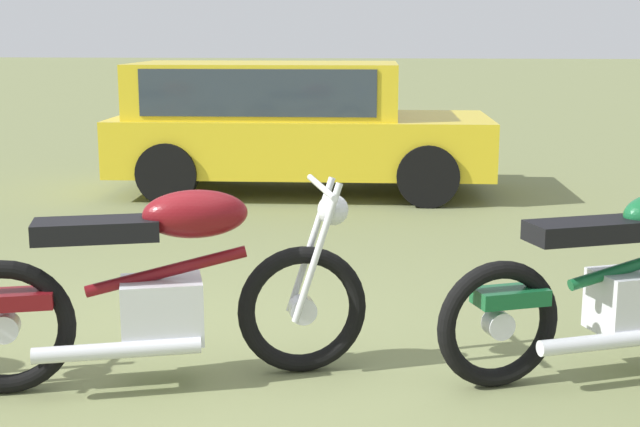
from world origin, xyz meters
TOP-DOWN VIEW (x-y plane):
  - ground_plane at (0.00, 0.00)m, footprint 120.00×120.00m
  - motorcycle_maroon at (-0.00, -0.05)m, footprint 2.09×0.91m
  - motorcycle_green at (2.39, 0.32)m, footprint 2.03×1.04m
  - car_yellow at (-0.11, 5.47)m, footprint 4.14×1.90m

SIDE VIEW (x-z plane):
  - ground_plane at x=0.00m, z-range 0.00..0.00m
  - motorcycle_green at x=2.39m, z-range -0.02..0.99m
  - motorcycle_maroon at x=0.00m, z-range -0.02..1.00m
  - car_yellow at x=-0.11m, z-range 0.12..1.55m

